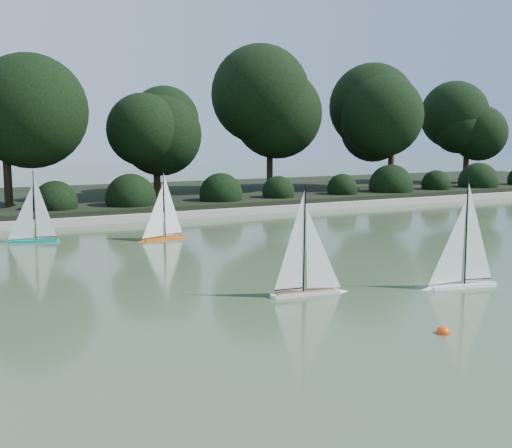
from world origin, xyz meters
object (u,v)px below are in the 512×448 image
object	(u,v)px
sailboat_white_a	(457,270)
race_buoy	(443,333)
sailboat_orange	(160,228)
sailboat_white_b	(312,277)
sailboat_teal	(29,230)

from	to	relation	value
sailboat_white_a	race_buoy	world-z (taller)	sailboat_white_a
race_buoy	sailboat_orange	bearing A→B (deg)	95.26
sailboat_orange	sailboat_white_b	bearing A→B (deg)	-86.34
sailboat_white_a	sailboat_orange	xyz separation A→B (m)	(-2.26, 5.69, -0.02)
sailboat_orange	race_buoy	world-z (taller)	sailboat_orange
sailboat_white_b	race_buoy	distance (m)	2.08
sailboat_orange	race_buoy	xyz separation A→B (m)	(0.66, -7.13, -0.23)
sailboat_white_a	sailboat_orange	size ratio (longest dim) A/B	1.09
sailboat_orange	sailboat_teal	xyz separation A→B (m)	(-2.34, 0.91, 0.00)
sailboat_white_a	sailboat_white_b	size ratio (longest dim) A/B	1.04
sailboat_white_b	sailboat_orange	world-z (taller)	sailboat_white_b
sailboat_white_a	sailboat_teal	xyz separation A→B (m)	(-4.60, 6.60, -0.02)
sailboat_white_b	race_buoy	world-z (taller)	sailboat_white_b
race_buoy	sailboat_teal	bearing A→B (deg)	110.46
sailboat_white_a	sailboat_teal	bearing A→B (deg)	124.87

